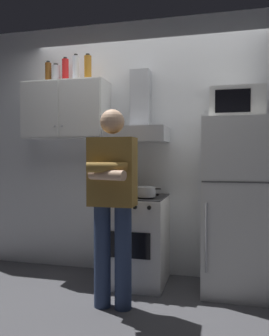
{
  "coord_description": "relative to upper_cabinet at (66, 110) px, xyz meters",
  "views": [
    {
      "loc": [
        0.75,
        -3.03,
        1.26
      ],
      "look_at": [
        0.0,
        0.0,
        1.15
      ],
      "focal_mm": 36.57,
      "sensor_mm": 36.0,
      "label": 1
    }
  ],
  "objects": [
    {
      "name": "bottle_canister_steel",
      "position": [
        -0.13,
        0.02,
        0.4
      ],
      "size": [
        0.09,
        0.09,
        0.21
      ],
      "color": "#B2B5BA",
      "rests_on": "upper_cabinet"
    },
    {
      "name": "back_wall_tiled",
      "position": [
        0.85,
        0.23,
        -0.4
      ],
      "size": [
        4.8,
        0.1,
        2.7
      ],
      "primitive_type": "cube",
      "color": "white",
      "rests_on": "ground_plane"
    },
    {
      "name": "bottle_beer_brown",
      "position": [
        -0.23,
        0.04,
        0.42
      ],
      "size": [
        0.07,
        0.07,
        0.25
      ],
      "color": "brown",
      "rests_on": "upper_cabinet"
    },
    {
      "name": "bottle_liquor_amber",
      "position": [
        0.26,
        -0.02,
        0.43
      ],
      "size": [
        0.08,
        0.08,
        0.28
      ],
      "color": "#B7721E",
      "rests_on": "upper_cabinet"
    },
    {
      "name": "person_standing",
      "position": [
        0.75,
        -0.73,
        -0.85
      ],
      "size": [
        0.38,
        0.33,
        1.64
      ],
      "color": "navy",
      "rests_on": "ground_plane"
    },
    {
      "name": "bottle_vodka_clear",
      "position": [
        0.12,
        -0.0,
        0.44
      ],
      "size": [
        0.07,
        0.07,
        0.29
      ],
      "color": "silver",
      "rests_on": "upper_cabinet"
    },
    {
      "name": "ground_plane",
      "position": [
        0.85,
        -0.37,
        -1.75
      ],
      "size": [
        7.0,
        7.0,
        0.0
      ],
      "primitive_type": "plane",
      "color": "#4C4C51"
    },
    {
      "name": "bottle_soda_red",
      "position": [
        -0.03,
        0.05,
        0.43
      ],
      "size": [
        0.07,
        0.07,
        0.28
      ],
      "color": "red",
      "rests_on": "upper_cabinet"
    },
    {
      "name": "refrigerator",
      "position": [
        1.75,
        -0.12,
        -0.95
      ],
      "size": [
        0.6,
        0.62,
        1.6
      ],
      "color": "white",
      "rests_on": "ground_plane"
    },
    {
      "name": "cooking_pot",
      "position": [
        0.93,
        -0.24,
        -0.83
      ],
      "size": [
        0.28,
        0.18,
        0.09
      ],
      "color": "#B7BABF",
      "rests_on": "stove_oven"
    },
    {
      "name": "stove_oven",
      "position": [
        0.8,
        -0.13,
        -1.32
      ],
      "size": [
        0.6,
        0.62,
        0.87
      ],
      "color": "white",
      "rests_on": "ground_plane"
    },
    {
      "name": "range_hood",
      "position": [
        0.8,
        0.0,
        -0.15
      ],
      "size": [
        0.6,
        0.44,
        0.75
      ],
      "color": "#B7BABF"
    },
    {
      "name": "microwave",
      "position": [
        1.75,
        -0.11,
        -0.01
      ],
      "size": [
        0.48,
        0.37,
        0.28
      ],
      "color": "silver",
      "rests_on": "refrigerator"
    },
    {
      "name": "upper_cabinet",
      "position": [
        0.0,
        0.0,
        0.0
      ],
      "size": [
        0.9,
        0.37,
        0.6
      ],
      "color": "white"
    }
  ]
}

